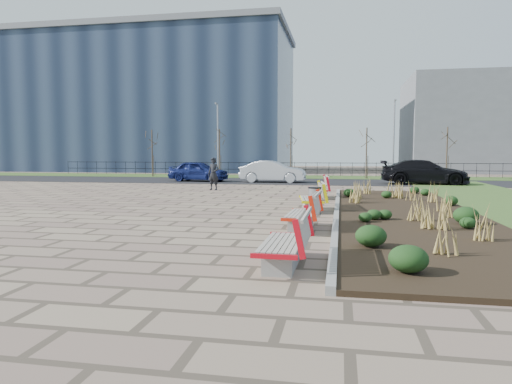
% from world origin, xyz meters
% --- Properties ---
extents(ground, '(120.00, 120.00, 0.00)m').
position_xyz_m(ground, '(0.00, 0.00, 0.00)').
color(ground, '#84715B').
rests_on(ground, ground).
extents(planting_bed, '(4.50, 18.00, 0.10)m').
position_xyz_m(planting_bed, '(6.25, 5.00, 0.05)').
color(planting_bed, black).
rests_on(planting_bed, ground).
extents(planting_curb, '(0.16, 18.00, 0.15)m').
position_xyz_m(planting_curb, '(3.92, 5.00, 0.07)').
color(planting_curb, gray).
rests_on(planting_curb, ground).
extents(grass_verge_far, '(80.00, 5.00, 0.04)m').
position_xyz_m(grass_verge_far, '(0.00, 28.00, 0.02)').
color(grass_verge_far, '#33511E').
rests_on(grass_verge_far, ground).
extents(road, '(80.00, 7.00, 0.02)m').
position_xyz_m(road, '(0.00, 22.00, 0.01)').
color(road, black).
rests_on(road, ground).
extents(bench_a, '(0.92, 2.11, 1.00)m').
position_xyz_m(bench_a, '(3.00, -2.39, 0.50)').
color(bench_a, red).
rests_on(bench_a, ground).
extents(bench_b, '(0.98, 2.13, 1.00)m').
position_xyz_m(bench_b, '(3.00, 1.69, 0.50)').
color(bench_b, red).
rests_on(bench_b, ground).
extents(bench_c, '(1.17, 2.20, 1.00)m').
position_xyz_m(bench_c, '(3.00, 5.80, 0.50)').
color(bench_c, '#FDEC0D').
rests_on(bench_c, ground).
extents(bench_d, '(1.11, 2.18, 1.00)m').
position_xyz_m(bench_d, '(3.00, 10.42, 0.50)').
color(bench_d, red).
rests_on(bench_d, ground).
extents(litter_bin, '(0.45, 0.45, 0.90)m').
position_xyz_m(litter_bin, '(3.17, 5.02, 0.45)').
color(litter_bin, '#B2B2B7').
rests_on(litter_bin, ground).
extents(pedestrian, '(0.74, 0.57, 1.82)m').
position_xyz_m(pedestrian, '(-2.95, 13.94, 0.91)').
color(pedestrian, black).
rests_on(pedestrian, ground).
extents(car_blue, '(4.49, 2.23, 1.47)m').
position_xyz_m(car_blue, '(-6.07, 20.92, 0.76)').
color(car_blue, navy).
rests_on(car_blue, road).
extents(car_silver, '(4.56, 1.61, 1.50)m').
position_xyz_m(car_silver, '(-0.62, 20.81, 0.77)').
color(car_silver, silver).
rests_on(car_silver, road).
extents(car_black, '(5.61, 2.49, 1.60)m').
position_xyz_m(car_black, '(9.39, 20.62, 0.82)').
color(car_black, black).
rests_on(car_black, road).
extents(tree_a, '(1.40, 1.40, 4.00)m').
position_xyz_m(tree_a, '(-12.00, 26.50, 2.04)').
color(tree_a, '#4C3D2D').
rests_on(tree_a, grass_verge_far).
extents(tree_b, '(1.40, 1.40, 4.00)m').
position_xyz_m(tree_b, '(-6.00, 26.50, 2.04)').
color(tree_b, '#4C3D2D').
rests_on(tree_b, grass_verge_far).
extents(tree_c, '(1.40, 1.40, 4.00)m').
position_xyz_m(tree_c, '(0.00, 26.50, 2.04)').
color(tree_c, '#4C3D2D').
rests_on(tree_c, grass_verge_far).
extents(tree_d, '(1.40, 1.40, 4.00)m').
position_xyz_m(tree_d, '(6.00, 26.50, 2.04)').
color(tree_d, '#4C3D2D').
rests_on(tree_d, grass_verge_far).
extents(tree_e, '(1.40, 1.40, 4.00)m').
position_xyz_m(tree_e, '(12.00, 26.50, 2.04)').
color(tree_e, '#4C3D2D').
rests_on(tree_e, grass_verge_far).
extents(lamp_west, '(0.24, 0.60, 6.00)m').
position_xyz_m(lamp_west, '(-6.00, 26.00, 3.04)').
color(lamp_west, gray).
rests_on(lamp_west, grass_verge_far).
extents(lamp_east, '(0.24, 0.60, 6.00)m').
position_xyz_m(lamp_east, '(8.00, 26.00, 3.04)').
color(lamp_east, gray).
rests_on(lamp_east, grass_verge_far).
extents(railing_fence, '(44.00, 0.10, 1.20)m').
position_xyz_m(railing_fence, '(0.00, 29.50, 0.64)').
color(railing_fence, black).
rests_on(railing_fence, grass_verge_far).
extents(building_glass, '(40.00, 14.00, 15.00)m').
position_xyz_m(building_glass, '(-22.00, 40.00, 7.50)').
color(building_glass, '#192338').
rests_on(building_glass, ground).
extents(building_grey, '(18.00, 12.00, 10.00)m').
position_xyz_m(building_grey, '(20.00, 42.00, 5.00)').
color(building_grey, slate).
rests_on(building_grey, ground).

